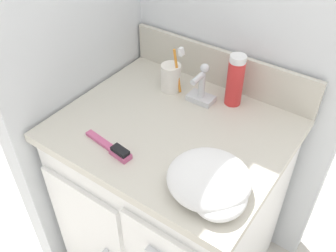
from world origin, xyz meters
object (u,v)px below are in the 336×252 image
object	(u,v)px
shaving_cream_can	(235,80)
hairbrush	(113,149)
toothbrush_cup	(171,77)
hand_towel	(211,183)

from	to	relation	value
shaving_cream_can	hairbrush	distance (m)	0.45
toothbrush_cup	hand_towel	size ratio (longest dim) A/B	0.79
toothbrush_cup	hand_towel	bearing A→B (deg)	-42.83
hairbrush	toothbrush_cup	bearing A→B (deg)	103.96
toothbrush_cup	hairbrush	size ratio (longest dim) A/B	0.98
shaving_cream_can	hand_towel	distance (m)	0.41
toothbrush_cup	hand_towel	xyz separation A→B (m)	(0.35, -0.33, -0.01)
toothbrush_cup	shaving_cream_can	bearing A→B (deg)	14.69
toothbrush_cup	hairbrush	distance (m)	0.36
shaving_cream_can	hand_towel	size ratio (longest dim) A/B	0.80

